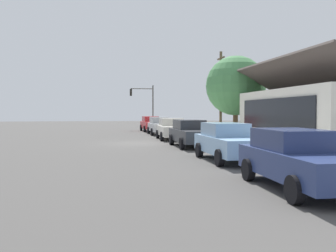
# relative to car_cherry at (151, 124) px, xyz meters

# --- Properties ---
(ground_plane) EXTENTS (120.00, 120.00, 0.00)m
(ground_plane) POSITION_rel_car_cherry_xyz_m (15.03, -2.77, -0.82)
(ground_plane) COLOR #4C4947
(sidewalk_curb) EXTENTS (60.00, 4.20, 0.16)m
(sidewalk_curb) POSITION_rel_car_cherry_xyz_m (15.03, 2.83, -0.74)
(sidewalk_curb) COLOR beige
(sidewalk_curb) RESTS_ON ground
(car_cherry) EXTENTS (4.89, 1.99, 1.59)m
(car_cherry) POSITION_rel_car_cherry_xyz_m (0.00, 0.00, 0.00)
(car_cherry) COLOR red
(car_cherry) RESTS_ON ground
(car_silver) EXTENTS (4.56, 2.02, 1.59)m
(car_silver) POSITION_rel_car_cherry_xyz_m (5.77, 0.06, -0.00)
(car_silver) COLOR silver
(car_silver) RESTS_ON ground
(car_ivory) EXTENTS (4.46, 2.18, 1.59)m
(car_ivory) POSITION_rel_car_cherry_xyz_m (12.01, -0.02, -0.00)
(car_ivory) COLOR silver
(car_ivory) RESTS_ON ground
(car_charcoal) EXTENTS (4.89, 2.00, 1.59)m
(car_charcoal) POSITION_rel_car_cherry_xyz_m (17.85, 0.02, 0.00)
(car_charcoal) COLOR #2D3035
(car_charcoal) RESTS_ON ground
(car_skyblue) EXTENTS (4.70, 1.98, 1.59)m
(car_skyblue) POSITION_rel_car_cherry_xyz_m (24.32, 0.05, -0.00)
(car_skyblue) COLOR #8CB7E0
(car_skyblue) RESTS_ON ground
(car_navy) EXTENTS (4.77, 2.09, 1.59)m
(car_navy) POSITION_rel_car_cherry_xyz_m (30.20, -0.05, -0.00)
(car_navy) COLOR navy
(car_navy) RESTS_ON ground
(storefront_building) EXTENTS (12.62, 7.26, 5.52)m
(storefront_building) POSITION_rel_car_cherry_xyz_m (17.03, 9.21, 1.10)
(storefront_building) COLOR silver
(storefront_building) RESTS_ON ground
(shade_tree) EXTENTS (5.20, 5.20, 6.96)m
(shade_tree) POSITION_rel_car_cherry_xyz_m (8.41, 6.38, 3.54)
(shade_tree) COLOR brown
(shade_tree) RESTS_ON ground
(traffic_light_main) EXTENTS (0.37, 2.79, 5.20)m
(traffic_light_main) POSITION_rel_car_cherry_xyz_m (-4.19, -0.23, 2.68)
(traffic_light_main) COLOR #383833
(traffic_light_main) RESTS_ON ground
(utility_pole_wooden) EXTENTS (1.80, 0.24, 7.50)m
(utility_pole_wooden) POSITION_rel_car_cherry_xyz_m (7.17, 5.43, 3.11)
(utility_pole_wooden) COLOR brown
(utility_pole_wooden) RESTS_ON ground
(fire_hydrant_red) EXTENTS (0.22, 0.22, 0.71)m
(fire_hydrant_red) POSITION_rel_car_cherry_xyz_m (25.94, 1.43, -0.32)
(fire_hydrant_red) COLOR red
(fire_hydrant_red) RESTS_ON sidewalk_curb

